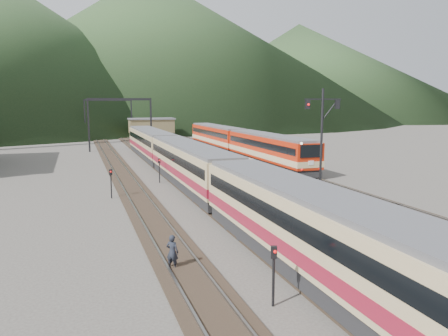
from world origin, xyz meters
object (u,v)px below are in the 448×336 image
object	(u,v)px
second_train	(239,142)
worker	(172,252)
main_train	(190,163)
signal_mast	(321,138)

from	to	relation	value
second_train	worker	bearing A→B (deg)	-114.75
main_train	signal_mast	distance (m)	15.66
signal_mast	worker	distance (m)	11.04
signal_mast	worker	xyz separation A→B (m)	(-9.46, -3.43, -4.55)
main_train	worker	xyz separation A→B (m)	(-5.47, -18.22, -1.31)
main_train	worker	distance (m)	19.07
main_train	second_train	world-z (taller)	main_train
second_train	worker	xyz separation A→B (m)	(-16.97, -36.80, -1.17)
second_train	signal_mast	world-z (taller)	signal_mast
second_train	signal_mast	size ratio (longest dim) A/B	5.41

